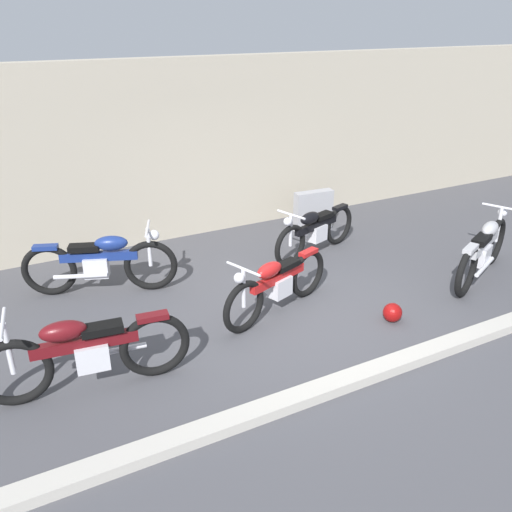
# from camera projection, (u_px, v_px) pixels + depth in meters

# --- Properties ---
(ground_plane) EXTENTS (40.00, 40.00, 0.00)m
(ground_plane) POSITION_uv_depth(u_px,v_px,m) (299.00, 313.00, 7.33)
(ground_plane) COLOR #47474C
(building_wall) EXTENTS (18.00, 0.30, 3.11)m
(building_wall) POSITION_uv_depth(u_px,v_px,m) (199.00, 149.00, 9.51)
(building_wall) COLOR #B2A893
(building_wall) RESTS_ON ground_plane
(curb_strip) EXTENTS (18.00, 0.24, 0.12)m
(curb_strip) POSITION_uv_depth(u_px,v_px,m) (374.00, 371.00, 6.03)
(curb_strip) COLOR #B7B2A8
(curb_strip) RESTS_ON ground_plane
(stone_marker) EXTENTS (0.76, 0.25, 0.75)m
(stone_marker) POSITION_uv_depth(u_px,v_px,m) (313.00, 211.00, 10.02)
(stone_marker) COLOR #9E9EA3
(stone_marker) RESTS_ON ground_plane
(helmet) EXTENTS (0.26, 0.26, 0.26)m
(helmet) POSITION_uv_depth(u_px,v_px,m) (392.00, 312.00, 7.08)
(helmet) COLOR maroon
(helmet) RESTS_ON ground_plane
(motorcycle_red) EXTENTS (1.93, 0.87, 0.90)m
(motorcycle_red) POSITION_uv_depth(u_px,v_px,m) (277.00, 284.00, 7.16)
(motorcycle_red) COLOR black
(motorcycle_red) RESTS_ON ground_plane
(motorcycle_silver) EXTENTS (2.03, 1.08, 0.98)m
(motorcycle_silver) POSITION_uv_depth(u_px,v_px,m) (483.00, 250.00, 8.11)
(motorcycle_silver) COLOR black
(motorcycle_silver) RESTS_ON ground_plane
(motorcycle_blue) EXTENTS (2.10, 0.99, 0.99)m
(motorcycle_blue) POSITION_uv_depth(u_px,v_px,m) (101.00, 262.00, 7.69)
(motorcycle_blue) COLOR black
(motorcycle_blue) RESTS_ON ground_plane
(motorcycle_black) EXTENTS (1.94, 0.83, 0.90)m
(motorcycle_black) POSITION_uv_depth(u_px,v_px,m) (315.00, 231.00, 8.94)
(motorcycle_black) COLOR black
(motorcycle_black) RESTS_ON ground_plane
(motorcycle_maroon) EXTENTS (2.23, 0.62, 1.00)m
(motorcycle_maroon) POSITION_uv_depth(u_px,v_px,m) (84.00, 352.00, 5.65)
(motorcycle_maroon) COLOR black
(motorcycle_maroon) RESTS_ON ground_plane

